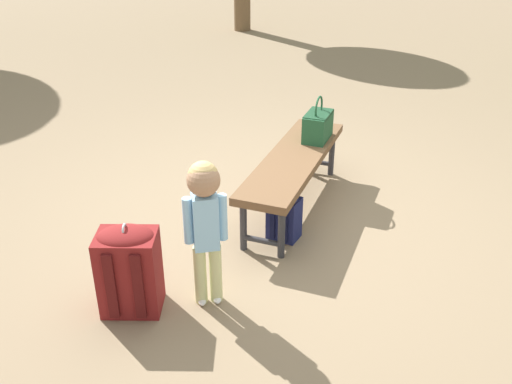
{
  "coord_description": "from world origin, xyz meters",
  "views": [
    {
      "loc": [
        3.36,
        1.7,
        2.24
      ],
      "look_at": [
        0.34,
        0.16,
        0.45
      ],
      "focal_mm": 39.75,
      "sensor_mm": 36.0,
      "label": 1
    }
  ],
  "objects_px": {
    "handbag": "(318,125)",
    "child_standing": "(205,213)",
    "park_bench": "(294,163)",
    "backpack_small": "(284,215)",
    "backpack_large": "(129,267)"
  },
  "relations": [
    {
      "from": "child_standing",
      "to": "backpack_large",
      "type": "xyz_separation_m",
      "value": [
        0.26,
        -0.38,
        -0.33
      ]
    },
    {
      "from": "child_standing",
      "to": "backpack_small",
      "type": "xyz_separation_m",
      "value": [
        -0.88,
        0.11,
        -0.44
      ]
    },
    {
      "from": "park_bench",
      "to": "backpack_small",
      "type": "xyz_separation_m",
      "value": [
        0.44,
        0.13,
        -0.21
      ]
    },
    {
      "from": "park_bench",
      "to": "child_standing",
      "type": "bearing_deg",
      "value": 0.76
    },
    {
      "from": "backpack_large",
      "to": "backpack_small",
      "type": "distance_m",
      "value": 1.25
    },
    {
      "from": "handbag",
      "to": "child_standing",
      "type": "relative_size",
      "value": 0.39
    },
    {
      "from": "backpack_large",
      "to": "backpack_small",
      "type": "height_order",
      "value": "backpack_large"
    },
    {
      "from": "park_bench",
      "to": "handbag",
      "type": "distance_m",
      "value": 0.44
    },
    {
      "from": "park_bench",
      "to": "child_standing",
      "type": "height_order",
      "value": "child_standing"
    },
    {
      "from": "park_bench",
      "to": "backpack_small",
      "type": "distance_m",
      "value": 0.5
    },
    {
      "from": "backpack_large",
      "to": "handbag",
      "type": "bearing_deg",
      "value": 168.79
    },
    {
      "from": "park_bench",
      "to": "handbag",
      "type": "bearing_deg",
      "value": 175.33
    },
    {
      "from": "backpack_small",
      "to": "backpack_large",
      "type": "bearing_deg",
      "value": -23.01
    },
    {
      "from": "handbag",
      "to": "park_bench",
      "type": "bearing_deg",
      "value": -4.67
    },
    {
      "from": "park_bench",
      "to": "handbag",
      "type": "xyz_separation_m",
      "value": [
        -0.4,
        0.03,
        0.18
      ]
    }
  ]
}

